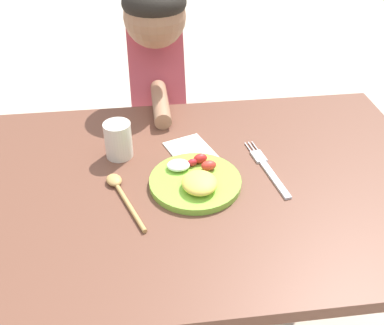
% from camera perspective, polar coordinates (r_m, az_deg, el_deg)
% --- Properties ---
extents(dining_table, '(1.22, 0.75, 0.67)m').
position_cam_1_polar(dining_table, '(1.13, -1.40, -7.10)').
color(dining_table, brown).
rests_on(dining_table, ground_plane).
extents(plate, '(0.21, 0.21, 0.05)m').
position_cam_1_polar(plate, '(1.04, 0.47, -2.24)').
color(plate, '#85C73D').
rests_on(plate, dining_table).
extents(fork, '(0.06, 0.23, 0.01)m').
position_cam_1_polar(fork, '(1.11, 9.40, -0.82)').
color(fork, silver).
rests_on(fork, dining_table).
extents(spoon, '(0.09, 0.20, 0.02)m').
position_cam_1_polar(spoon, '(1.04, -8.95, -3.44)').
color(spoon, tan).
rests_on(spoon, dining_table).
extents(drinking_cup, '(0.07, 0.07, 0.09)m').
position_cam_1_polar(drinking_cup, '(1.13, -9.17, 2.79)').
color(drinking_cup, silver).
rests_on(drinking_cup, dining_table).
extents(person, '(0.19, 0.41, 1.00)m').
position_cam_1_polar(person, '(1.55, -4.20, 6.21)').
color(person, '#3B4573').
rests_on(person, ground_plane).
extents(napkin, '(0.14, 0.15, 0.00)m').
position_cam_1_polar(napkin, '(1.16, -0.18, 1.48)').
color(napkin, white).
rests_on(napkin, dining_table).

